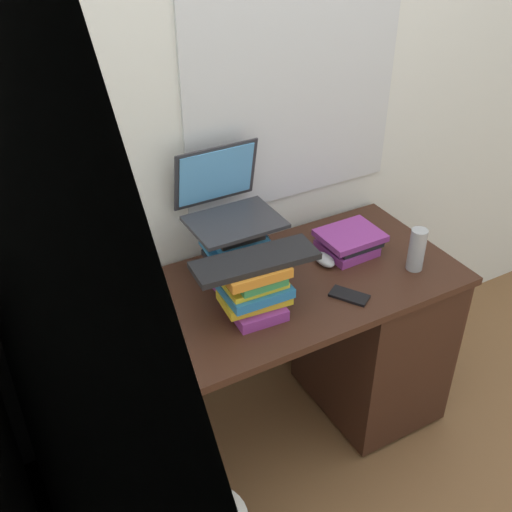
# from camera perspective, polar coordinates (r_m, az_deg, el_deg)

# --- Properties ---
(ground_plane) EXTENTS (6.00, 6.00, 0.00)m
(ground_plane) POSITION_cam_1_polar(r_m,az_deg,el_deg) (2.80, 1.21, -15.76)
(ground_plane) COLOR brown
(wall_back) EXTENTS (6.00, 0.06, 2.60)m
(wall_back) POSITION_cam_1_polar(r_m,az_deg,el_deg) (2.29, -3.08, 12.60)
(wall_back) COLOR silver
(wall_back) RESTS_ON ground
(desk) EXTENTS (1.43, 0.65, 0.77)m
(desk) POSITION_cam_1_polar(r_m,az_deg,el_deg) (2.64, 8.54, -7.03)
(desk) COLOR #381E14
(desk) RESTS_ON ground
(book_stack_tall) EXTENTS (0.25, 0.21, 0.22)m
(book_stack_tall) POSITION_cam_1_polar(r_m,az_deg,el_deg) (2.27, -1.85, 0.50)
(book_stack_tall) COLOR #8C338C
(book_stack_tall) RESTS_ON desk
(book_stack_keyboard_riser) EXTENTS (0.24, 0.21, 0.20)m
(book_stack_keyboard_riser) POSITION_cam_1_polar(r_m,az_deg,el_deg) (2.11, -0.19, -2.85)
(book_stack_keyboard_riser) COLOR #8C338C
(book_stack_keyboard_riser) RESTS_ON desk
(book_stack_side) EXTENTS (0.24, 0.19, 0.08)m
(book_stack_side) POSITION_cam_1_polar(r_m,az_deg,el_deg) (2.47, 8.48, 1.26)
(book_stack_side) COLOR #8C338C
(book_stack_side) RESTS_ON desk
(laptop) EXTENTS (0.32, 0.29, 0.25)m
(laptop) POSITION_cam_1_polar(r_m,az_deg,el_deg) (2.23, -2.67, 4.92)
(laptop) COLOR #2D2D33
(laptop) RESTS_ON book_stack_tall
(keyboard) EXTENTS (0.43, 0.17, 0.02)m
(keyboard) POSITION_cam_1_polar(r_m,az_deg,el_deg) (2.04, -0.07, -0.41)
(keyboard) COLOR black
(keyboard) RESTS_ON book_stack_keyboard_riser
(computer_mouse) EXTENTS (0.06, 0.10, 0.04)m
(computer_mouse) POSITION_cam_1_polar(r_m,az_deg,el_deg) (2.40, 6.24, -0.33)
(computer_mouse) COLOR #A5A8AD
(computer_mouse) RESTS_ON desk
(mug) EXTENTS (0.12, 0.08, 0.09)m
(mug) POSITION_cam_1_polar(r_m,az_deg,el_deg) (2.12, -10.33, -4.89)
(mug) COLOR white
(mug) RESTS_ON desk
(water_bottle) EXTENTS (0.06, 0.06, 0.17)m
(water_bottle) POSITION_cam_1_polar(r_m,az_deg,el_deg) (2.40, 14.39, 0.57)
(water_bottle) COLOR #999EA5
(water_bottle) RESTS_ON desk
(cell_phone) EXTENTS (0.13, 0.15, 0.01)m
(cell_phone) POSITION_cam_1_polar(r_m,az_deg,el_deg) (2.25, 8.47, -3.59)
(cell_phone) COLOR black
(cell_phone) RESTS_ON desk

